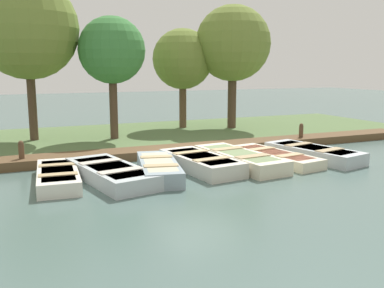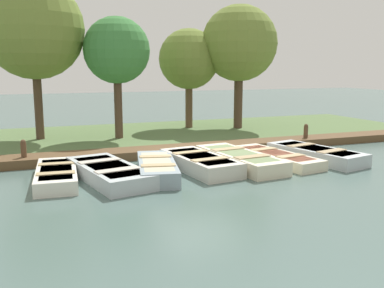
{
  "view_description": "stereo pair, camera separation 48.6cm",
  "coord_description": "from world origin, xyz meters",
  "views": [
    {
      "loc": [
        12.01,
        -5.5,
        2.88
      ],
      "look_at": [
        0.5,
        -0.54,
        0.65
      ],
      "focal_mm": 40.0,
      "sensor_mm": 36.0,
      "label": 1
    },
    {
      "loc": [
        12.19,
        -5.05,
        2.88
      ],
      "look_at": [
        0.5,
        -0.54,
        0.65
      ],
      "focal_mm": 40.0,
      "sensor_mm": 36.0,
      "label": 2
    }
  ],
  "objects": [
    {
      "name": "park_tree_right",
      "position": [
        -5.49,
        4.06,
        3.96
      ],
      "size": [
        3.42,
        3.42,
        5.7
      ],
      "color": "#4C3828",
      "rests_on": "ground_plane"
    },
    {
      "name": "rowboat_0",
      "position": [
        0.99,
        -4.46,
        0.18
      ],
      "size": [
        2.98,
        1.21,
        0.37
      ],
      "rotation": [
        0.0,
        0.0,
        -0.08
      ],
      "color": "silver",
      "rests_on": "ground_plane"
    },
    {
      "name": "rowboat_2",
      "position": [
        1.35,
        -1.88,
        0.22
      ],
      "size": [
        3.11,
        1.58,
        0.44
      ],
      "rotation": [
        0.0,
        0.0,
        -0.22
      ],
      "color": "#8C9EA8",
      "rests_on": "ground_plane"
    },
    {
      "name": "mooring_post_near",
      "position": [
        -1.17,
        -5.23,
        0.41
      ],
      "size": [
        0.16,
        0.16,
        0.81
      ],
      "color": "brown",
      "rests_on": "ground_plane"
    },
    {
      "name": "park_tree_left",
      "position": [
        -4.57,
        -1.7,
        3.53
      ],
      "size": [
        2.57,
        2.57,
        4.85
      ],
      "color": "#4C3828",
      "rests_on": "ground_plane"
    },
    {
      "name": "rowboat_6",
      "position": [
        1.26,
        3.36,
        0.21
      ],
      "size": [
        3.38,
        1.82,
        0.42
      ],
      "rotation": [
        0.0,
        0.0,
        0.22
      ],
      "color": "#B2BCC1",
      "rests_on": "ground_plane"
    },
    {
      "name": "rowboat_4",
      "position": [
        1.13,
        0.72,
        0.21
      ],
      "size": [
        3.54,
        1.49,
        0.43
      ],
      "rotation": [
        0.0,
        0.0,
        0.1
      ],
      "color": "beige",
      "rests_on": "ground_plane"
    },
    {
      "name": "rowboat_5",
      "position": [
        1.05,
        2.05,
        0.16
      ],
      "size": [
        3.39,
        1.47,
        0.33
      ],
      "rotation": [
        0.0,
        0.0,
        0.15
      ],
      "color": "beige",
      "rests_on": "ground_plane"
    },
    {
      "name": "rowboat_3",
      "position": [
        1.15,
        -0.55,
        0.22
      ],
      "size": [
        3.11,
        1.54,
        0.44
      ],
      "rotation": [
        0.0,
        0.0,
        0.12
      ],
      "color": "beige",
      "rests_on": "ground_plane"
    },
    {
      "name": "shore_bank",
      "position": [
        -5.0,
        0.0,
        0.07
      ],
      "size": [
        8.0,
        24.0,
        0.13
      ],
      "color": "#567042",
      "rests_on": "ground_plane"
    },
    {
      "name": "ground_plane",
      "position": [
        0.0,
        0.0,
        0.0
      ],
      "size": [
        80.0,
        80.0,
        0.0
      ],
      "primitive_type": "plane",
      "color": "#4C6660"
    },
    {
      "name": "park_tree_center",
      "position": [
        -6.45,
        1.99,
        3.27
      ],
      "size": [
        2.76,
        2.76,
        4.67
      ],
      "color": "brown",
      "rests_on": "ground_plane"
    },
    {
      "name": "park_tree_far_left",
      "position": [
        -5.45,
        -4.64,
        4.32
      ],
      "size": [
        3.79,
        3.79,
        6.23
      ],
      "color": "#4C3828",
      "rests_on": "ground_plane"
    },
    {
      "name": "rowboat_1",
      "position": [
        1.31,
        -3.18,
        0.2
      ],
      "size": [
        3.48,
        1.88,
        0.41
      ],
      "rotation": [
        0.0,
        0.0,
        0.2
      ],
      "color": "#B2BCC1",
      "rests_on": "ground_plane"
    },
    {
      "name": "dock_walkway",
      "position": [
        -1.24,
        0.0,
        0.14
      ],
      "size": [
        1.07,
        18.96,
        0.28
      ],
      "color": "brown",
      "rests_on": "ground_plane"
    },
    {
      "name": "mooring_post_far",
      "position": [
        -1.17,
        4.73,
        0.41
      ],
      "size": [
        0.16,
        0.16,
        0.81
      ],
      "color": "brown",
      "rests_on": "ground_plane"
    }
  ]
}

